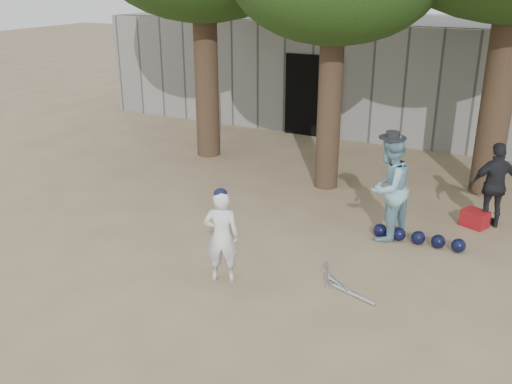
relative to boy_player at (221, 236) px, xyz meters
The scene contains 8 objects.
ground 0.98m from the boy_player, 163.54° to the left, with size 70.00×70.00×0.00m, color #937C5E.
boy_player is the anchor object (origin of this frame).
spectator_blue 3.03m from the boy_player, 55.38° to the left, with size 0.87×0.68×1.78m, color #7DAFC2.
spectator_dark 5.01m from the boy_player, 49.62° to the left, with size 0.90×0.37×1.53m, color black.
red_bag 4.78m from the boy_player, 50.65° to the left, with size 0.42×0.32×0.30m, color #A6161E.
back_building 10.58m from the boy_player, 93.63° to the left, with size 16.00×5.24×3.00m.
helmet_row 3.43m from the boy_player, 47.49° to the left, with size 1.51×0.25×0.23m.
bat_pile 1.83m from the boy_player, 20.58° to the left, with size 1.06×0.84×0.06m.
Camera 1 is at (4.50, -6.50, 4.19)m, focal length 40.00 mm.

